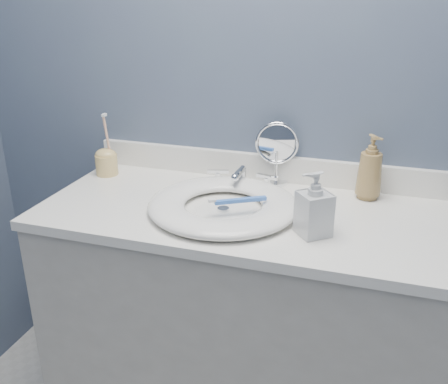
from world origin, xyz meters
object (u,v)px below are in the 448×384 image
at_px(makeup_mirror, 277,150).
at_px(toothbrush_holder, 106,161).
at_px(soap_bottle_clear, 315,204).
at_px(soap_bottle_amber, 370,167).

relative_size(makeup_mirror, toothbrush_holder, 0.97).
bearing_deg(makeup_mirror, toothbrush_holder, 179.49).
bearing_deg(toothbrush_holder, makeup_mirror, 9.26).
bearing_deg(soap_bottle_clear, soap_bottle_amber, 117.66).
distance_m(soap_bottle_amber, soap_bottle_clear, 0.33).
bearing_deg(soap_bottle_clear, toothbrush_holder, -147.39).
xyz_separation_m(makeup_mirror, soap_bottle_clear, (0.18, -0.34, -0.03)).
height_order(soap_bottle_amber, toothbrush_holder, toothbrush_holder).
height_order(makeup_mirror, soap_bottle_clear, makeup_mirror).
xyz_separation_m(soap_bottle_clear, toothbrush_holder, (-0.77, 0.25, -0.04)).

